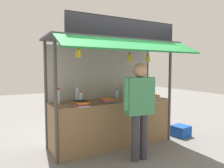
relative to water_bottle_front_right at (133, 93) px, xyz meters
The scene contains 18 objects.
ground_plane 1.20m from the water_bottle_front_right, behind, with size 20.00×20.00×0.00m, color slate.
stall_counter 0.83m from the water_bottle_front_right, behind, with size 2.51×0.74×0.93m, color olive.
stall_structure 0.77m from the water_bottle_front_right, behind, with size 2.71×1.54×2.51m.
water_bottle_front_right is the anchor object (origin of this frame).
water_bottle_far_right 0.37m from the water_bottle_front_right, 163.96° to the left, with size 0.06×0.06×0.23m.
water_bottle_back_right 1.69m from the water_bottle_front_right, behind, with size 0.09×0.09×0.31m.
water_bottle_right 1.27m from the water_bottle_front_right, behind, with size 0.08×0.08×0.29m.
water_bottle_rear_center 1.27m from the water_bottle_front_right, behind, with size 0.07×0.07×0.24m.
water_bottle_mid_left 0.15m from the water_bottle_front_right, 136.24° to the left, with size 0.08×0.08×0.30m.
magazine_stack_back_left 0.44m from the water_bottle_front_right, 44.06° to the right, with size 0.24×0.31×0.10m.
magazine_stack_front_left 0.83m from the water_bottle_front_right, 162.13° to the right, with size 0.27×0.31×0.08m.
magazine_stack_mid_right 0.33m from the water_bottle_front_right, 83.57° to the right, with size 0.20×0.25×0.04m.
magazine_stack_far_left 1.42m from the water_bottle_front_right, 164.54° to the right, with size 0.24×0.31×0.09m.
banana_bunch_inner_right 1.79m from the water_bottle_front_right, 158.93° to the right, with size 0.11×0.11×0.26m.
banana_bunch_leftmost 1.06m from the water_bottle_front_right, 129.75° to the right, with size 0.10×0.10×0.31m.
banana_bunch_inner_left 0.95m from the water_bottle_front_right, 93.66° to the right, with size 0.10×0.11×0.32m.
vendor_person 1.14m from the water_bottle_front_right, 118.32° to the right, with size 0.64×0.27×1.69m.
plastic_crate 1.47m from the water_bottle_front_right, 21.93° to the right, with size 0.36×0.36×0.25m, color #194CB2.
Camera 1 is at (-2.07, -3.80, 1.61)m, focal length 33.56 mm.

